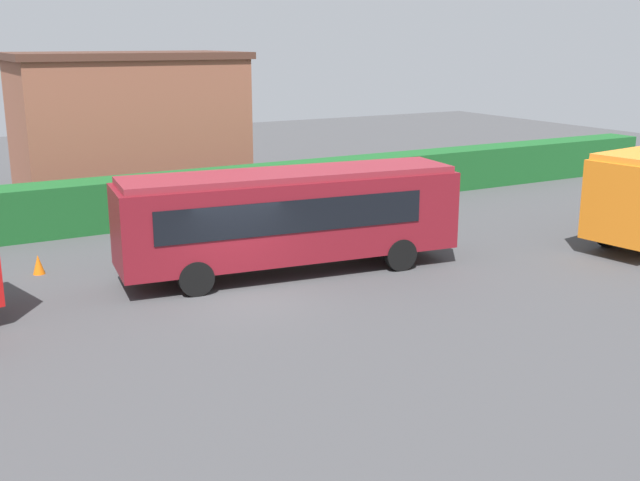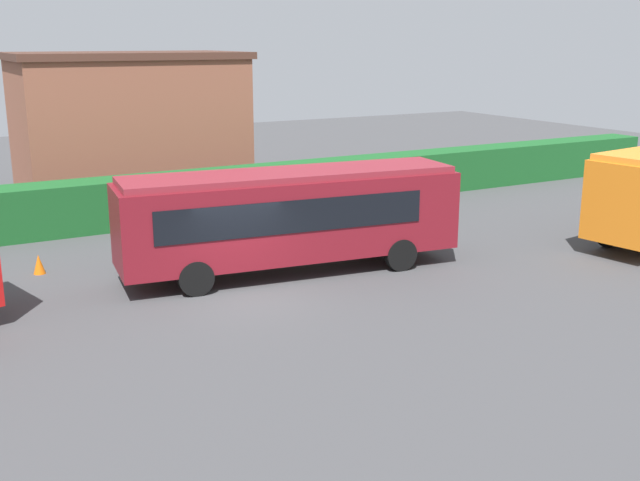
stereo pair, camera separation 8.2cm
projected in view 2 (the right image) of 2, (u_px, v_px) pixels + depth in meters
ground_plane at (245, 296)px, 21.43m from camera, size 83.71×83.71×0.00m
bus_maroon at (291, 215)px, 23.18m from camera, size 10.61×3.63×3.13m
hedge_row at (141, 201)px, 29.48m from camera, size 53.86×1.68×1.86m
depot_building at (130, 125)px, 34.27m from camera, size 9.85×5.87×6.38m
traffic_cone at (39, 264)px, 23.40m from camera, size 0.36×0.36×0.60m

